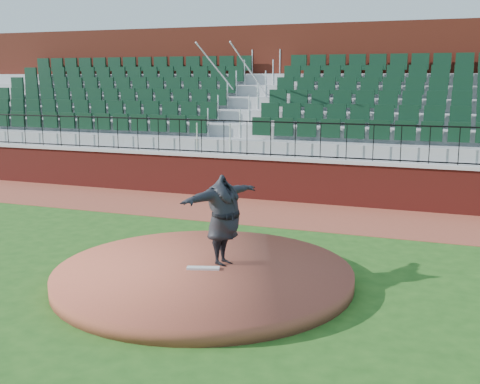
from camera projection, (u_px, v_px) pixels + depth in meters
name	position (u px, v px, depth m)	size (l,w,h in m)	color
ground	(211.00, 277.00, 10.79)	(90.00, 90.00, 0.00)	#214E16
warning_track	(291.00, 214.00, 15.75)	(34.00, 3.20, 0.01)	brown
field_wall	(307.00, 182.00, 17.11)	(34.00, 0.35, 1.20)	maroon
wall_cap	(307.00, 160.00, 16.99)	(34.00, 0.45, 0.10)	#B7B7B7
wall_railing	(308.00, 140.00, 16.88)	(34.00, 0.05, 1.00)	black
seating_stands	(329.00, 117.00, 19.29)	(34.00, 5.10, 4.60)	gray
concourse_wall	(345.00, 100.00, 21.78)	(34.00, 0.50, 5.50)	maroon
pitchers_mound	(204.00, 275.00, 10.50)	(5.27, 5.27, 0.25)	brown
pitching_rubber	(203.00, 268.00, 10.42)	(0.58, 0.14, 0.04)	silver
pitcher	(224.00, 220.00, 10.56)	(2.01, 0.55, 1.64)	black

